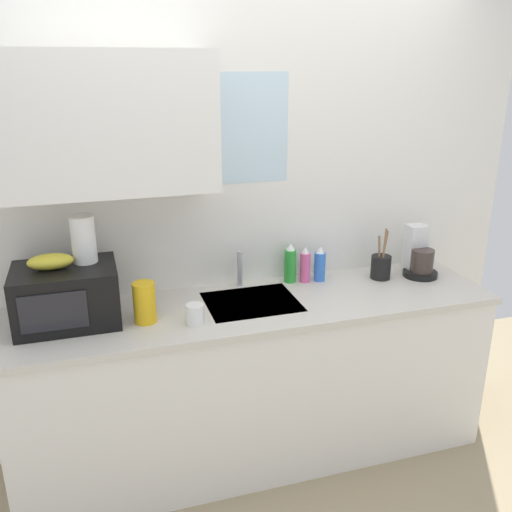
{
  "coord_description": "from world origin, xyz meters",
  "views": [
    {
      "loc": [
        -0.75,
        -2.45,
        2.05
      ],
      "look_at": [
        0.0,
        0.0,
        1.15
      ],
      "focal_mm": 39.08,
      "sensor_mm": 36.0,
      "label": 1
    }
  ],
  "objects_px": {
    "cereal_canister": "(144,303)",
    "utensil_crock": "(381,266)",
    "coffee_maker": "(419,257)",
    "mug_white": "(195,314)",
    "dish_soap_bottle_pink": "(305,266)",
    "microwave": "(66,295)",
    "paper_towel_roll": "(83,239)",
    "dish_soap_bottle_green": "(290,264)",
    "banana_bunch": "(50,262)",
    "dish_soap_bottle_blue": "(320,265)"
  },
  "relations": [
    {
      "from": "cereal_canister",
      "to": "utensil_crock",
      "type": "distance_m",
      "value": 1.33
    },
    {
      "from": "coffee_maker",
      "to": "mug_white",
      "type": "xyz_separation_m",
      "value": [
        -1.33,
        -0.25,
        -0.06
      ]
    },
    {
      "from": "mug_white",
      "to": "dish_soap_bottle_pink",
      "type": "bearing_deg",
      "value": 26.34
    },
    {
      "from": "dish_soap_bottle_pink",
      "to": "utensil_crock",
      "type": "xyz_separation_m",
      "value": [
        0.42,
        -0.08,
        -0.02
      ]
    },
    {
      "from": "dish_soap_bottle_pink",
      "to": "mug_white",
      "type": "xyz_separation_m",
      "value": [
        -0.68,
        -0.34,
        -0.05
      ]
    },
    {
      "from": "microwave",
      "to": "paper_towel_roll",
      "type": "distance_m",
      "value": 0.27
    },
    {
      "from": "dish_soap_bottle_green",
      "to": "mug_white",
      "type": "height_order",
      "value": "dish_soap_bottle_green"
    },
    {
      "from": "microwave",
      "to": "utensil_crock",
      "type": "xyz_separation_m",
      "value": [
        1.66,
        0.07,
        -0.06
      ]
    },
    {
      "from": "paper_towel_roll",
      "to": "utensil_crock",
      "type": "xyz_separation_m",
      "value": [
        1.56,
        0.02,
        -0.31
      ]
    },
    {
      "from": "banana_bunch",
      "to": "dish_soap_bottle_pink",
      "type": "height_order",
      "value": "banana_bunch"
    },
    {
      "from": "dish_soap_bottle_pink",
      "to": "paper_towel_roll",
      "type": "bearing_deg",
      "value": -175.19
    },
    {
      "from": "cereal_canister",
      "to": "utensil_crock",
      "type": "relative_size",
      "value": 0.66
    },
    {
      "from": "microwave",
      "to": "banana_bunch",
      "type": "distance_m",
      "value": 0.18
    },
    {
      "from": "dish_soap_bottle_blue",
      "to": "cereal_canister",
      "type": "height_order",
      "value": "dish_soap_bottle_blue"
    },
    {
      "from": "microwave",
      "to": "utensil_crock",
      "type": "relative_size",
      "value": 1.57
    },
    {
      "from": "paper_towel_roll",
      "to": "mug_white",
      "type": "height_order",
      "value": "paper_towel_roll"
    },
    {
      "from": "microwave",
      "to": "banana_bunch",
      "type": "bearing_deg",
      "value": 178.2
    },
    {
      "from": "dish_soap_bottle_pink",
      "to": "mug_white",
      "type": "bearing_deg",
      "value": -153.66
    },
    {
      "from": "dish_soap_bottle_blue",
      "to": "cereal_canister",
      "type": "relative_size",
      "value": 1.01
    },
    {
      "from": "dish_soap_bottle_blue",
      "to": "utensil_crock",
      "type": "height_order",
      "value": "utensil_crock"
    },
    {
      "from": "coffee_maker",
      "to": "dish_soap_bottle_pink",
      "type": "bearing_deg",
      "value": 172.41
    },
    {
      "from": "coffee_maker",
      "to": "mug_white",
      "type": "relative_size",
      "value": 2.95
    },
    {
      "from": "microwave",
      "to": "paper_towel_roll",
      "type": "xyz_separation_m",
      "value": [
        0.1,
        0.05,
        0.24
      ]
    },
    {
      "from": "dish_soap_bottle_pink",
      "to": "cereal_canister",
      "type": "height_order",
      "value": "dish_soap_bottle_pink"
    },
    {
      "from": "dish_soap_bottle_green",
      "to": "utensil_crock",
      "type": "distance_m",
      "value": 0.51
    },
    {
      "from": "paper_towel_roll",
      "to": "mug_white",
      "type": "distance_m",
      "value": 0.61
    },
    {
      "from": "dish_soap_bottle_green",
      "to": "dish_soap_bottle_blue",
      "type": "relative_size",
      "value": 1.12
    },
    {
      "from": "dish_soap_bottle_green",
      "to": "cereal_canister",
      "type": "xyz_separation_m",
      "value": [
        -0.82,
        -0.27,
        -0.01
      ]
    },
    {
      "from": "banana_bunch",
      "to": "dish_soap_bottle_pink",
      "type": "xyz_separation_m",
      "value": [
        1.28,
        0.15,
        -0.21
      ]
    },
    {
      "from": "coffee_maker",
      "to": "dish_soap_bottle_green",
      "type": "height_order",
      "value": "coffee_maker"
    },
    {
      "from": "coffee_maker",
      "to": "dish_soap_bottle_blue",
      "type": "distance_m",
      "value": 0.58
    },
    {
      "from": "banana_bunch",
      "to": "cereal_canister",
      "type": "distance_m",
      "value": 0.45
    },
    {
      "from": "cereal_canister",
      "to": "utensil_crock",
      "type": "xyz_separation_m",
      "value": [
        1.32,
        0.17,
        -0.03
      ]
    },
    {
      "from": "microwave",
      "to": "dish_soap_bottle_pink",
      "type": "bearing_deg",
      "value": 6.79
    },
    {
      "from": "microwave",
      "to": "mug_white",
      "type": "bearing_deg",
      "value": -18.67
    },
    {
      "from": "microwave",
      "to": "dish_soap_bottle_pink",
      "type": "relative_size",
      "value": 2.29
    },
    {
      "from": "banana_bunch",
      "to": "utensil_crock",
      "type": "bearing_deg",
      "value": 2.34
    },
    {
      "from": "banana_bunch",
      "to": "mug_white",
      "type": "distance_m",
      "value": 0.69
    },
    {
      "from": "paper_towel_roll",
      "to": "dish_soap_bottle_pink",
      "type": "relative_size",
      "value": 1.1
    },
    {
      "from": "banana_bunch",
      "to": "dish_soap_bottle_pink",
      "type": "relative_size",
      "value": 1.0
    },
    {
      "from": "coffee_maker",
      "to": "cereal_canister",
      "type": "bearing_deg",
      "value": -174.16
    },
    {
      "from": "banana_bunch",
      "to": "utensil_crock",
      "type": "distance_m",
      "value": 1.73
    },
    {
      "from": "coffee_maker",
      "to": "cereal_canister",
      "type": "relative_size",
      "value": 1.45
    },
    {
      "from": "microwave",
      "to": "coffee_maker",
      "type": "relative_size",
      "value": 1.64
    },
    {
      "from": "microwave",
      "to": "utensil_crock",
      "type": "height_order",
      "value": "utensil_crock"
    },
    {
      "from": "paper_towel_roll",
      "to": "dish_soap_bottle_green",
      "type": "bearing_deg",
      "value": 6.47
    },
    {
      "from": "coffee_maker",
      "to": "utensil_crock",
      "type": "height_order",
      "value": "utensil_crock"
    },
    {
      "from": "coffee_maker",
      "to": "dish_soap_bottle_blue",
      "type": "relative_size",
      "value": 1.43
    },
    {
      "from": "cereal_canister",
      "to": "mug_white",
      "type": "distance_m",
      "value": 0.24
    },
    {
      "from": "coffee_maker",
      "to": "banana_bunch",
      "type": "bearing_deg",
      "value": -178.28
    }
  ]
}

